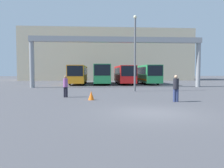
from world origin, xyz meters
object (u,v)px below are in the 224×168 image
Objects in this scene: bus_slot_2 at (124,74)px; pedestrian_mid_left at (66,86)px; bus_slot_3 at (147,73)px; traffic_cone at (91,96)px; pedestrian_far_center at (176,88)px; lamp_post at (135,50)px; bus_slot_0 at (78,74)px; bus_slot_1 at (101,73)px.

bus_slot_2 is 20.56m from pedestrian_mid_left.
traffic_cone is (-8.94, -20.89, -1.47)m from bus_slot_3.
pedestrian_far_center is 5.95m from traffic_cone.
bus_slot_3 reaches higher than pedestrian_mid_left.
pedestrian_far_center is 0.23× the size of lamp_post.
traffic_cone is at bearing -5.41° from pedestrian_far_center.
bus_slot_2 is (7.74, -0.41, -0.02)m from bus_slot_0.
pedestrian_far_center is (0.68, -22.50, -0.77)m from bus_slot_2.
pedestrian_mid_left is 0.95× the size of pedestrian_far_center.
bus_slot_1 is 21.40m from traffic_cone.
pedestrian_far_center is (-3.19, -22.29, -0.83)m from bus_slot_3.
bus_slot_0 is 1.07× the size of bus_slot_2.
bus_slot_3 is (7.74, -0.42, -0.06)m from bus_slot_1.
pedestrian_far_center is at bearing -78.66° from bus_slot_1.
bus_slot_0 reaches higher than traffic_cone.
bus_slot_1 is (3.87, -0.19, 0.10)m from bus_slot_0.
pedestrian_far_center is 2.80× the size of traffic_cone.
bus_slot_3 is at bearing -3.08° from bus_slot_1.
bus_slot_0 is 1.03× the size of bus_slot_1.
bus_slot_1 is 6.65× the size of pedestrian_mid_left.
pedestrian_far_center is at bearing -13.67° from traffic_cone.
bus_slot_3 is 6.17× the size of pedestrian_mid_left.
bus_slot_2 is (3.87, -0.21, -0.12)m from bus_slot_1.
bus_slot_2 is at bearing 87.30° from lamp_post.
pedestrian_mid_left is at bearing -88.30° from bus_slot_0.
bus_slot_3 is at bearing -89.88° from pedestrian_far_center.
bus_slot_0 is at bearing 114.25° from pedestrian_mid_left.
bus_slot_0 is at bearing 97.09° from traffic_cone.
bus_slot_3 is 22.78m from traffic_cone.
bus_slot_1 is at bearing -2.83° from bus_slot_0.
bus_slot_0 reaches higher than pedestrian_mid_left.
lamp_post is at bearing 60.51° from pedestrian_mid_left.
pedestrian_mid_left is at bearing -142.04° from lamp_post.
lamp_post reaches higher than bus_slot_0.
bus_slot_2 is 1.41× the size of lamp_post.
traffic_cone is at bearing -122.49° from lamp_post.
traffic_cone is at bearing -93.22° from bus_slot_1.
bus_slot_0 is 1.51× the size of lamp_post.
bus_slot_0 is 7.76m from bus_slot_2.
bus_slot_1 is at bearing 176.83° from bus_slot_2.
lamp_post is (-1.35, 8.31, 3.34)m from pedestrian_far_center.
bus_slot_0 is 16.42m from lamp_post.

